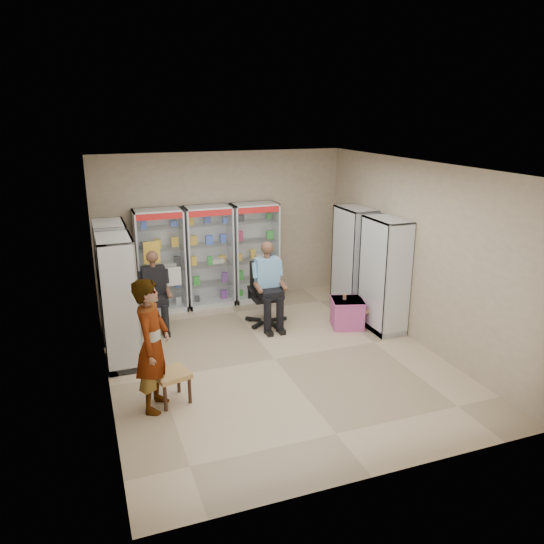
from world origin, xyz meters
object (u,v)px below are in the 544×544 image
object	(u,v)px
cabinet_right_far	(354,259)
wooden_chair	(155,301)
woven_stool_a	(359,317)
cabinet_right_near	(384,275)
standing_man	(153,345)
woven_stool_b	(172,387)
cabinet_left_far	(114,281)
cabinet_back_mid	(209,257)
seated_shopkeeper	(267,286)
cabinet_left_near	(119,302)
office_chair	(266,294)
cabinet_back_left	(160,261)
pink_trunk	(347,313)
cabinet_back_right	(255,252)

from	to	relation	value
cabinet_right_far	wooden_chair	size ratio (longest dim) A/B	2.13
cabinet_right_far	woven_stool_a	bearing A→B (deg)	159.33
cabinet_right_near	standing_man	size ratio (longest dim) A/B	1.13
woven_stool_b	cabinet_left_far	bearing A→B (deg)	101.35
cabinet_left_far	cabinet_back_mid	bearing A→B (deg)	116.32
cabinet_right_near	seated_shopkeeper	world-z (taller)	cabinet_right_near
woven_stool_b	cabinet_left_near	bearing A→B (deg)	109.65
office_chair	woven_stool_a	world-z (taller)	office_chair
office_chair	seated_shopkeeper	distance (m)	0.16
cabinet_back_left	pink_trunk	distance (m)	3.65
cabinet_back_left	cabinet_left_near	distance (m)	2.23
cabinet_right_near	woven_stool_b	size ratio (longest dim) A/B	4.60
pink_trunk	cabinet_right_far	bearing A→B (deg)	56.66
wooden_chair	woven_stool_a	distance (m)	3.69
cabinet_back_left	cabinet_right_near	xyz separation A→B (m)	(3.53, -2.23, 0.00)
cabinet_right_near	office_chair	xyz separation A→B (m)	(-1.86, 0.93, -0.43)
seated_shopkeeper	cabinet_right_far	bearing A→B (deg)	8.53
cabinet_right_far	cabinet_right_near	size ratio (longest dim) A/B	1.00
cabinet_right_near	woven_stool_b	xyz separation A→B (m)	(-3.96, -1.21, -0.78)
cabinet_left_far	pink_trunk	bearing A→B (deg)	75.29
cabinet_back_mid	office_chair	world-z (taller)	cabinet_back_mid
cabinet_right_near	woven_stool_a	xyz separation A→B (m)	(-0.33, 0.23, -0.82)
cabinet_back_right	cabinet_left_near	xyz separation A→B (m)	(-2.83, -2.03, 0.00)
cabinet_right_far	standing_man	xyz separation A→B (m)	(-4.18, -2.38, -0.11)
seated_shopkeeper	woven_stool_b	size ratio (longest dim) A/B	3.36
cabinet_right_near	standing_man	xyz separation A→B (m)	(-4.18, -1.28, -0.11)
woven_stool_a	cabinet_back_left	bearing A→B (deg)	147.93
cabinet_left_near	seated_shopkeeper	world-z (taller)	cabinet_left_near
cabinet_left_near	woven_stool_a	distance (m)	4.21
cabinet_back_mid	cabinet_left_far	world-z (taller)	same
cabinet_left_far	office_chair	world-z (taller)	cabinet_left_far
cabinet_back_right	cabinet_right_far	distance (m)	1.98
cabinet_back_left	cabinet_left_near	world-z (taller)	same
cabinet_left_far	pink_trunk	xyz separation A→B (m)	(3.92, -1.03, -0.74)
cabinet_right_far	cabinet_back_left	bearing A→B (deg)	72.25
wooden_chair	office_chair	bearing A→B (deg)	-16.46
cabinet_back_mid	cabinet_back_right	bearing A→B (deg)	0.00
cabinet_left_near	office_chair	world-z (taller)	cabinet_left_near
cabinet_left_near	pink_trunk	world-z (taller)	cabinet_left_near
cabinet_left_far	wooden_chair	xyz separation A→B (m)	(0.68, 0.20, -0.53)
woven_stool_a	wooden_chair	bearing A→B (deg)	159.72
seated_shopkeeper	cabinet_back_left	bearing A→B (deg)	142.98
cabinet_back_left	standing_man	world-z (taller)	cabinet_back_left
cabinet_right_near	cabinet_left_far	size ratio (longest dim) A/B	1.00
wooden_chair	seated_shopkeeper	distance (m)	2.03
office_chair	cabinet_right_far	bearing A→B (deg)	7.01
standing_man	office_chair	bearing A→B (deg)	-21.40
woven_stool_a	standing_man	size ratio (longest dim) A/B	0.20
pink_trunk	standing_man	xyz separation A→B (m)	(-3.64, -1.56, 0.63)
cabinet_back_right	seated_shopkeeper	xyz separation A→B (m)	(-0.23, -1.35, -0.27)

